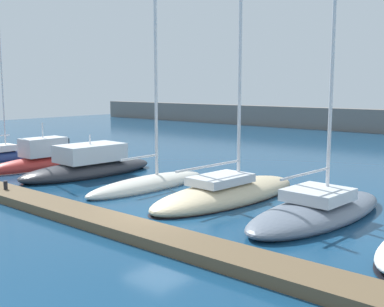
# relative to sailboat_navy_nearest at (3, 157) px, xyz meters

# --- Properties ---
(ground_plane) EXTENTS (123.85, 123.85, 0.00)m
(ground_plane) POSITION_rel_sailboat_navy_nearest_xyz_m (20.61, -4.01, -0.30)
(ground_plane) COLOR navy
(dock_pier) EXTENTS (45.67, 1.75, 0.41)m
(dock_pier) POSITION_rel_sailboat_navy_nearest_xyz_m (20.61, -6.00, -0.10)
(dock_pier) COLOR brown
(dock_pier) RESTS_ON ground_plane
(sailboat_navy_nearest) EXTENTS (2.44, 7.57, 14.54)m
(sailboat_navy_nearest) POSITION_rel_sailboat_navy_nearest_xyz_m (0.00, 0.00, 0.00)
(sailboat_navy_nearest) COLOR navy
(sailboat_navy_nearest) RESTS_ON ground_plane
(motorboat_red_second) EXTENTS (2.31, 8.61, 3.54)m
(motorboat_red_second) POSITION_rel_sailboat_navy_nearest_xyz_m (5.25, 0.26, 0.21)
(motorboat_red_second) COLOR #B72D28
(motorboat_red_second) RESTS_ON ground_plane
(motorboat_charcoal_third) EXTENTS (3.77, 9.72, 2.91)m
(motorboat_charcoal_third) POSITION_rel_sailboat_navy_nearest_xyz_m (9.73, 0.73, 0.28)
(motorboat_charcoal_third) COLOR #2D2D33
(motorboat_charcoal_third) RESTS_ON ground_plane
(sailboat_ivory_fourth) EXTENTS (2.22, 8.63, 13.36)m
(sailboat_ivory_fourth) POSITION_rel_sailboat_navy_nearest_xyz_m (15.46, 0.45, -0.00)
(sailboat_ivory_fourth) COLOR silver
(sailboat_ivory_fourth) RESTS_ON ground_plane
(sailboat_sand_fifth) EXTENTS (3.99, 10.52, 21.08)m
(sailboat_sand_fifth) POSITION_rel_sailboat_navy_nearest_xyz_m (20.45, 1.14, 0.05)
(sailboat_sand_fifth) COLOR beige
(sailboat_sand_fifth) RESTS_ON ground_plane
(sailboat_slate_sixth) EXTENTS (3.82, 9.67, 19.62)m
(sailboat_slate_sixth) POSITION_rel_sailboat_navy_nearest_xyz_m (25.56, 0.81, 0.13)
(sailboat_slate_sixth) COLOR slate
(sailboat_slate_sixth) RESTS_ON ground_plane
(dock_bollard) EXTENTS (0.20, 0.20, 0.44)m
(dock_bollard) POSITION_rel_sailboat_navy_nearest_xyz_m (11.57, -6.00, 0.33)
(dock_bollard) COLOR black
(dock_bollard) RESTS_ON dock_pier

